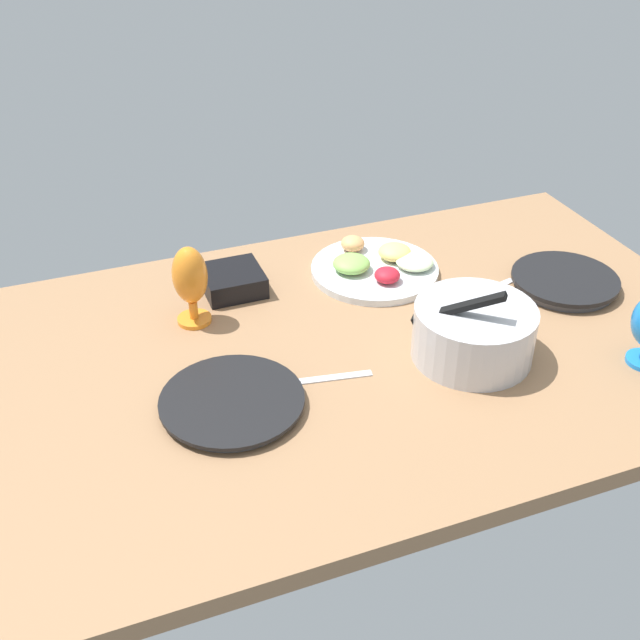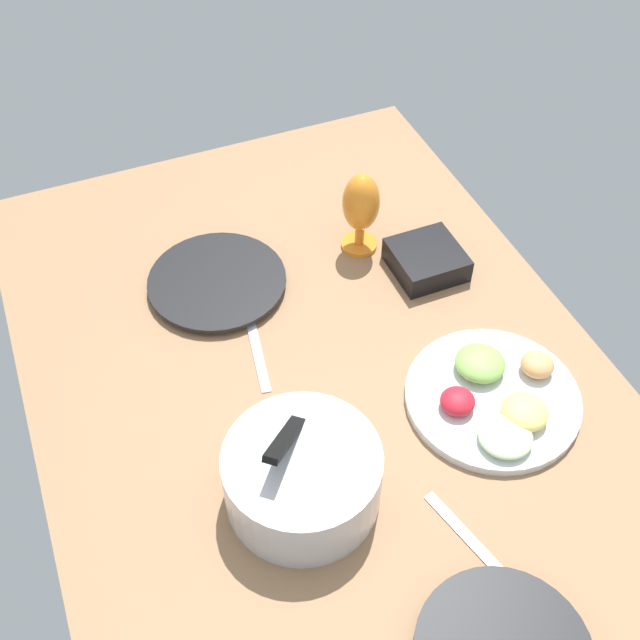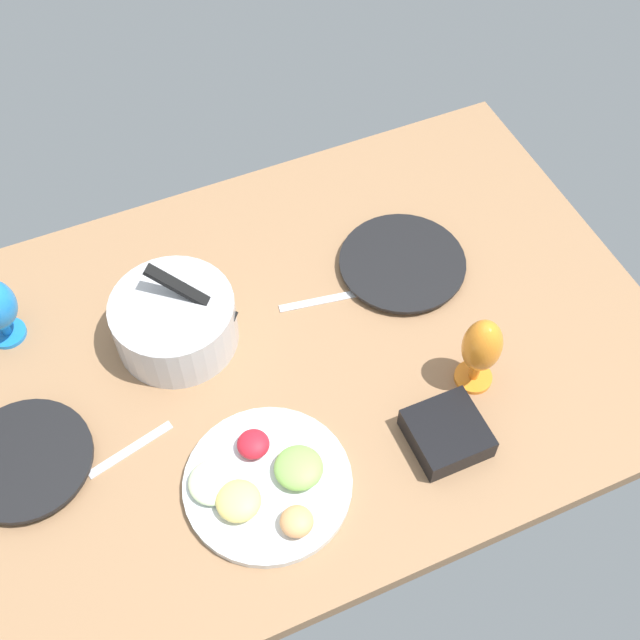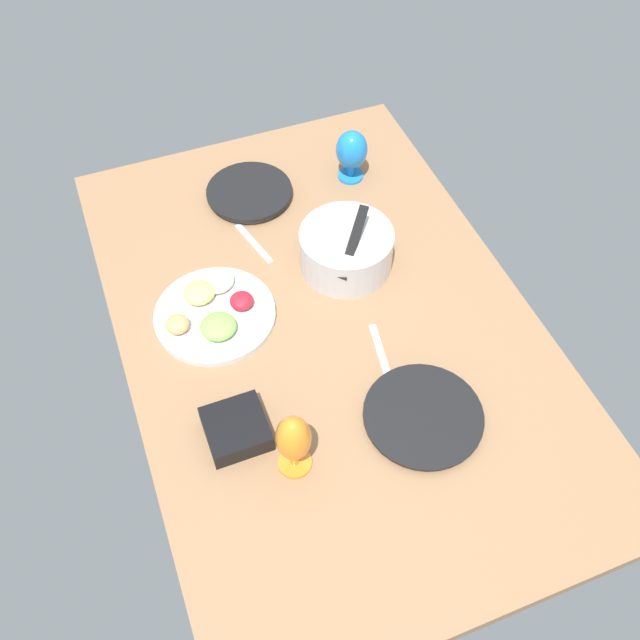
# 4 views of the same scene
# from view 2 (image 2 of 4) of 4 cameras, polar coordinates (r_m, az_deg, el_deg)

# --- Properties ---
(ground_plane) EXTENTS (1.60, 1.04, 0.04)m
(ground_plane) POSITION_cam_2_polar(r_m,az_deg,el_deg) (1.47, 0.76, -5.85)
(ground_plane) COLOR #99704C
(dinner_plate_right) EXTENTS (0.28, 0.28, 0.02)m
(dinner_plate_right) POSITION_cam_2_polar(r_m,az_deg,el_deg) (1.65, -7.35, 2.68)
(dinner_plate_right) COLOR #4C4C51
(dinner_plate_right) RESTS_ON ground_plane
(mixing_bowl) EXTENTS (0.25, 0.25, 0.18)m
(mixing_bowl) POSITION_cam_2_polar(r_m,az_deg,el_deg) (1.29, -1.28, -11.03)
(mixing_bowl) COLOR silver
(mixing_bowl) RESTS_ON ground_plane
(fruit_platter) EXTENTS (0.32, 0.32, 0.06)m
(fruit_platter) POSITION_cam_2_polar(r_m,az_deg,el_deg) (1.47, 12.41, -5.36)
(fruit_platter) COLOR silver
(fruit_platter) RESTS_ON ground_plane
(hurricane_glass_orange) EXTENTS (0.08, 0.08, 0.19)m
(hurricane_glass_orange) POSITION_cam_2_polar(r_m,az_deg,el_deg) (1.66, 2.94, 8.13)
(hurricane_glass_orange) COLOR orange
(hurricane_glass_orange) RESTS_ON ground_plane
(square_bowl_black) EXTENTS (0.14, 0.14, 0.05)m
(square_bowl_black) POSITION_cam_2_polar(r_m,az_deg,el_deg) (1.67, 7.62, 4.35)
(square_bowl_black) COLOR black
(square_bowl_black) RESTS_ON ground_plane
(fork_by_left_plate) EXTENTS (0.18, 0.06, 0.01)m
(fork_by_left_plate) POSITION_cam_2_polar(r_m,az_deg,el_deg) (1.33, 10.38, -14.85)
(fork_by_left_plate) COLOR silver
(fork_by_left_plate) RESTS_ON ground_plane
(fork_by_right_plate) EXTENTS (0.18, 0.05, 0.01)m
(fork_by_right_plate) POSITION_cam_2_polar(r_m,az_deg,el_deg) (1.52, -4.45, -2.49)
(fork_by_right_plate) COLOR silver
(fork_by_right_plate) RESTS_ON ground_plane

